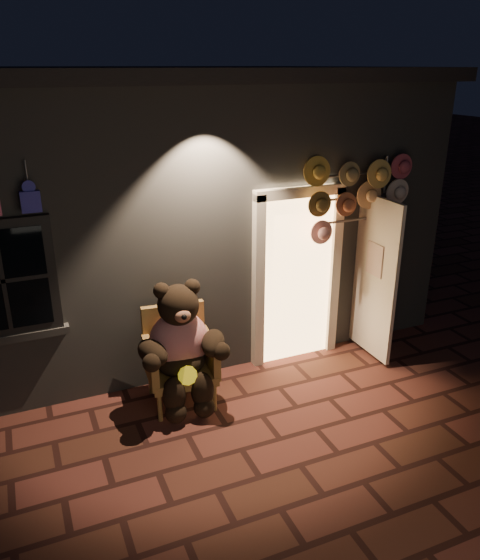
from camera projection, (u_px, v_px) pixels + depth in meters
ground at (242, 450)px, 5.30m from camera, size 60.00×60.00×0.00m
shop_building at (136, 192)px, 8.08m from camera, size 7.30×5.95×3.51m
wicker_armchair at (179, 356)px, 5.95m from camera, size 0.77×0.71×1.06m
teddy_bear at (181, 346)px, 5.76m from camera, size 1.02×0.82×1.41m
hat_rack at (357, 193)px, 6.36m from camera, size 1.41×0.22×2.50m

